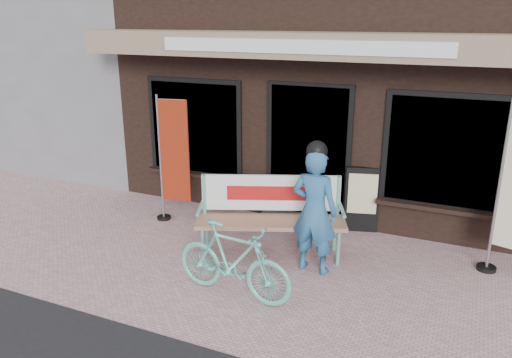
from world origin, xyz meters
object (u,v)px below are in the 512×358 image
at_px(bench, 271,210).
at_px(menu_stand, 362,199).
at_px(bicycle, 233,261).
at_px(person, 315,209).
at_px(nobori_red, 172,158).

xyz_separation_m(bench, menu_stand, (0.97, 1.25, -0.12)).
relative_size(bicycle, menu_stand, 1.49).
xyz_separation_m(bench, person, (0.69, -0.25, 0.21)).
distance_m(bicycle, menu_stand, 2.64).
bearing_deg(bicycle, bench, 6.70).
distance_m(person, bicycle, 1.24).
relative_size(nobori_red, menu_stand, 2.00).
bearing_deg(nobori_red, menu_stand, 3.96).
bearing_deg(person, menu_stand, 83.23).
bearing_deg(bench, person, -41.56).
distance_m(bench, person, 0.76).
relative_size(bench, person, 1.19).
xyz_separation_m(person, nobori_red, (-2.53, 0.71, 0.20)).
height_order(person, menu_stand, person).
bearing_deg(nobori_red, person, -27.29).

